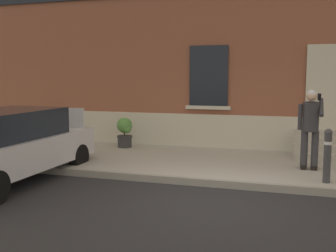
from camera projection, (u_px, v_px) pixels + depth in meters
ground_plane at (213, 201)px, 7.07m from camera, size 80.00×80.00×0.00m
sidewalk at (235, 164)px, 9.72m from camera, size 24.00×3.60×0.15m
curb_edge at (222, 184)px, 7.96m from camera, size 24.00×0.12×0.15m
building_facade at (250, 22)px, 11.64m from camera, size 24.00×1.52×7.50m
entrance_stoop at (328, 147)px, 10.30m from camera, size 1.67×1.28×0.64m
hatchback_car_silver at (9, 144)px, 8.34m from camera, size 1.83×4.08×1.50m
bollard_near_person at (327, 154)px, 7.70m from camera, size 0.15×0.15×1.04m
person_on_phone at (310, 124)px, 8.72m from camera, size 0.51×0.47×1.75m
planter_olive at (50, 127)px, 12.67m from camera, size 0.44×0.44×0.86m
planter_charcoal at (125, 132)px, 11.62m from camera, size 0.44×0.44×0.86m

